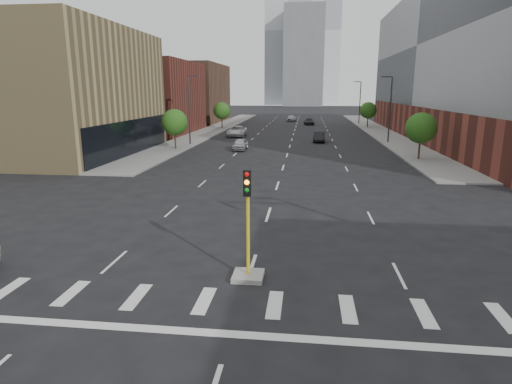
% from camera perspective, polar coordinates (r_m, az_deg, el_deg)
% --- Properties ---
extents(sidewalk_left_far, '(5.00, 92.00, 0.15)m').
position_cam_1_polar(sidewalk_left_far, '(82.62, -5.36, 8.40)').
color(sidewalk_left_far, gray).
rests_on(sidewalk_left_far, ground).
extents(sidewalk_right_far, '(5.00, 92.00, 0.15)m').
position_cam_1_polar(sidewalk_right_far, '(81.85, 15.86, 7.91)').
color(sidewalk_right_far, gray).
rests_on(sidewalk_right_far, ground).
extents(building_left_mid, '(20.00, 24.00, 14.00)m').
position_cam_1_polar(building_left_mid, '(55.15, -26.41, 11.82)').
color(building_left_mid, tan).
rests_on(building_left_mid, ground).
extents(building_left_far_a, '(20.00, 22.00, 12.00)m').
position_cam_1_polar(building_left_far_a, '(78.34, -15.89, 12.03)').
color(building_left_far_a, brown).
rests_on(building_left_far_a, ground).
extents(building_left_far_b, '(20.00, 24.00, 13.00)m').
position_cam_1_polar(building_left_far_b, '(102.87, -10.31, 12.82)').
color(building_left_far_b, brown).
rests_on(building_left_far_b, ground).
extents(building_right_main, '(24.00, 70.00, 22.00)m').
position_cam_1_polar(building_right_main, '(72.02, 30.09, 14.69)').
color(building_right_main, brown).
rests_on(building_right_main, ground).
extents(tower_left, '(22.00, 22.00, 70.00)m').
position_cam_1_polar(tower_left, '(228.42, 4.37, 20.39)').
color(tower_left, '#B2B7BC').
rests_on(tower_left, ground).
extents(tower_right, '(20.00, 20.00, 80.00)m').
position_cam_1_polar(tower_right, '(268.63, 8.87, 20.30)').
color(tower_right, '#B2B7BC').
rests_on(tower_right, ground).
extents(tower_mid, '(18.00, 18.00, 44.00)m').
position_cam_1_polar(tower_mid, '(207.04, 6.38, 17.45)').
color(tower_mid, slate).
rests_on(tower_mid, ground).
extents(median_traffic_signal, '(1.20, 1.20, 4.40)m').
position_cam_1_polar(median_traffic_signal, '(16.84, -1.08, -8.48)').
color(median_traffic_signal, '#999993').
rests_on(median_traffic_signal, ground).
extents(streetlight_right_a, '(1.60, 0.22, 9.07)m').
position_cam_1_polar(streetlight_right_a, '(62.57, 17.39, 10.79)').
color(streetlight_right_a, '#2D2D30').
rests_on(streetlight_right_a, ground).
extents(streetlight_right_b, '(1.60, 0.22, 9.07)m').
position_cam_1_polar(streetlight_right_b, '(97.19, 13.64, 11.76)').
color(streetlight_right_b, '#2D2D30').
rests_on(streetlight_right_b, ground).
extents(streetlight_left, '(1.60, 0.22, 9.07)m').
position_cam_1_polar(streetlight_left, '(58.65, -8.85, 11.10)').
color(streetlight_left, '#2D2D30').
rests_on(streetlight_left, ground).
extents(tree_left_near, '(3.20, 3.20, 4.85)m').
position_cam_1_polar(tree_left_near, '(54.11, -10.81, 9.12)').
color(tree_left_near, '#382619').
rests_on(tree_left_near, ground).
extents(tree_left_far, '(3.20, 3.20, 4.85)m').
position_cam_1_polar(tree_left_far, '(83.18, -4.58, 10.74)').
color(tree_left_far, '#382619').
rests_on(tree_left_far, ground).
extents(tree_right_near, '(3.20, 3.20, 4.85)m').
position_cam_1_polar(tree_right_near, '(48.15, 21.15, 7.95)').
color(tree_right_near, '#382619').
rests_on(tree_right_near, ground).
extents(tree_right_far, '(3.20, 3.20, 4.85)m').
position_cam_1_polar(tree_right_far, '(87.40, 14.74, 10.48)').
color(tree_right_far, '#382619').
rests_on(tree_right_far, ground).
extents(car_near_left, '(1.69, 4.11, 1.39)m').
position_cam_1_polar(car_near_left, '(53.27, -2.12, 6.36)').
color(car_near_left, '#ACACB0').
rests_on(car_near_left, ground).
extents(car_mid_right, '(1.78, 4.65, 1.51)m').
position_cam_1_polar(car_mid_right, '(62.32, 8.42, 7.32)').
color(car_mid_right, black).
rests_on(car_mid_right, ground).
extents(car_far_left, '(2.84, 5.94, 1.63)m').
position_cam_1_polar(car_far_left, '(69.24, -2.53, 8.10)').
color(car_far_left, silver).
rests_on(car_far_left, ground).
extents(car_deep_right, '(2.34, 4.93, 1.39)m').
position_cam_1_polar(car_deep_right, '(93.15, 7.08, 9.31)').
color(car_deep_right, black).
rests_on(car_deep_right, ground).
extents(car_distant, '(2.31, 4.72, 1.55)m').
position_cam_1_polar(car_distant, '(102.89, 4.75, 9.79)').
color(car_distant, '#AAAAAE').
rests_on(car_distant, ground).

